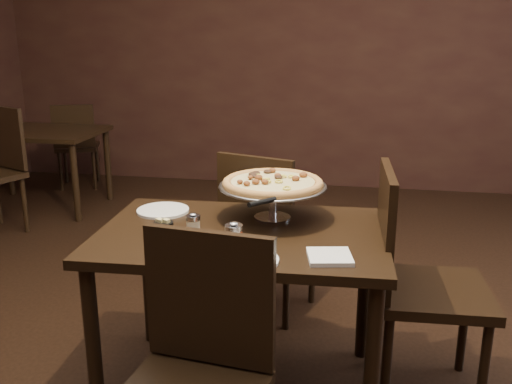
# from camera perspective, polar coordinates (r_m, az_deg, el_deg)

# --- Properties ---
(room) EXTENTS (6.04, 7.04, 2.84)m
(room) POSITION_cam_1_polar(r_m,az_deg,el_deg) (2.14, -1.94, 12.75)
(room) COLOR black
(room) RESTS_ON ground
(dining_table) EXTENTS (1.20, 0.82, 0.73)m
(dining_table) POSITION_cam_1_polar(r_m,az_deg,el_deg) (2.36, -1.42, -6.13)
(dining_table) COLOR black
(dining_table) RESTS_ON ground
(background_table) EXTENTS (1.10, 0.73, 0.69)m
(background_table) POSITION_cam_1_polar(r_m,az_deg,el_deg) (5.26, -21.11, 4.83)
(background_table) COLOR black
(background_table) RESTS_ON ground
(pizza_stand) EXTENTS (0.47, 0.47, 0.19)m
(pizza_stand) POSITION_cam_1_polar(r_m,az_deg,el_deg) (2.44, 1.69, 0.85)
(pizza_stand) COLOR silver
(pizza_stand) RESTS_ON dining_table
(parmesan_shaker) EXTENTS (0.06, 0.06, 0.10)m
(parmesan_shaker) POSITION_cam_1_polar(r_m,az_deg,el_deg) (2.27, -6.29, -3.35)
(parmesan_shaker) COLOR #F9EBC1
(parmesan_shaker) RESTS_ON dining_table
(pepper_flake_shaker) EXTENTS (0.07, 0.07, 0.12)m
(pepper_flake_shaker) POSITION_cam_1_polar(r_m,az_deg,el_deg) (2.10, -2.23, -4.56)
(pepper_flake_shaker) COLOR #9C2D0E
(pepper_flake_shaker) RESTS_ON dining_table
(packet_caddy) EXTENTS (0.08, 0.08, 0.06)m
(packet_caddy) POSITION_cam_1_polar(r_m,az_deg,el_deg) (2.32, -9.24, -3.51)
(packet_caddy) COLOR black
(packet_caddy) RESTS_ON dining_table
(napkin_stack) EXTENTS (0.18, 0.18, 0.02)m
(napkin_stack) POSITION_cam_1_polar(r_m,az_deg,el_deg) (2.07, 7.37, -6.44)
(napkin_stack) COLOR white
(napkin_stack) RESTS_ON dining_table
(plate_left) EXTENTS (0.23, 0.23, 0.01)m
(plate_left) POSITION_cam_1_polar(r_m,az_deg,el_deg) (2.60, -9.29, -1.83)
(plate_left) COLOR white
(plate_left) RESTS_ON dining_table
(plate_near) EXTENTS (0.24, 0.24, 0.01)m
(plate_near) POSITION_cam_1_polar(r_m,az_deg,el_deg) (2.03, -1.03, -6.83)
(plate_near) COLOR white
(plate_near) RESTS_ON dining_table
(serving_spatula) EXTENTS (0.18, 0.18, 0.03)m
(serving_spatula) POSITION_cam_1_polar(r_m,az_deg,el_deg) (2.19, 0.63, -1.07)
(serving_spatula) COLOR silver
(serving_spatula) RESTS_ON pizza_stand
(chair_far) EXTENTS (0.54, 0.54, 0.92)m
(chair_far) POSITION_cam_1_polar(r_m,az_deg,el_deg) (3.04, 0.98, -3.64)
(chair_far) COLOR black
(chair_far) RESTS_ON ground
(chair_near) EXTENTS (0.48, 0.48, 0.93)m
(chair_near) POSITION_cam_1_polar(r_m,az_deg,el_deg) (1.85, -6.02, -17.45)
(chair_near) COLOR black
(chair_near) RESTS_ON ground
(chair_side) EXTENTS (0.48, 0.48, 0.99)m
(chair_side) POSITION_cam_1_polar(r_m,az_deg,el_deg) (2.47, 15.54, -8.10)
(chair_side) COLOR black
(chair_side) RESTS_ON ground
(bg_chair_far) EXTENTS (0.50, 0.50, 0.83)m
(bg_chair_far) POSITION_cam_1_polar(r_m,az_deg,el_deg) (5.83, -17.53, 4.76)
(bg_chair_far) COLOR black
(bg_chair_far) RESTS_ON ground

